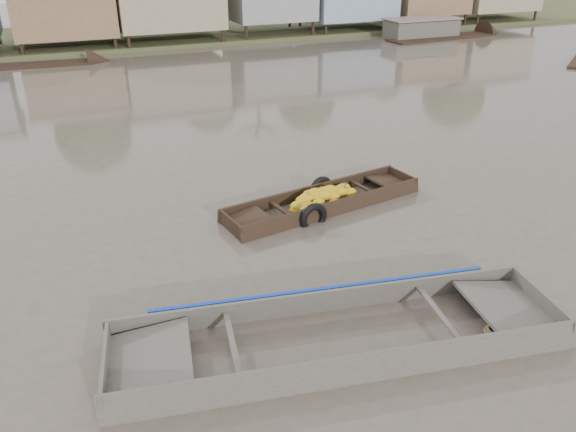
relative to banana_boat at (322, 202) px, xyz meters
name	(u,v)px	position (x,y,z in m)	size (l,w,h in m)	color
ground	(349,275)	(-0.90, -3.18, -0.15)	(120.00, 120.00, 0.00)	#504A3D
banana_boat	(322,202)	(0.00, 0.00, 0.00)	(5.68, 2.23, 0.80)	black
viewer_boat	(340,340)	(-2.07, -5.06, -0.08)	(8.17, 3.38, 0.64)	#413C37
distant_boats	(363,41)	(12.91, 20.69, 0.09)	(45.24, 14.70, 1.38)	black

